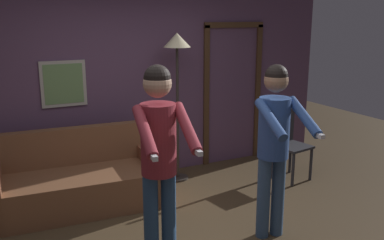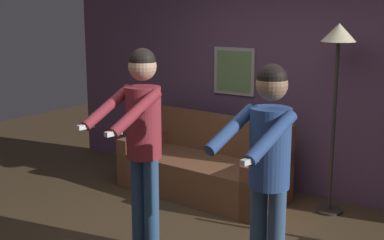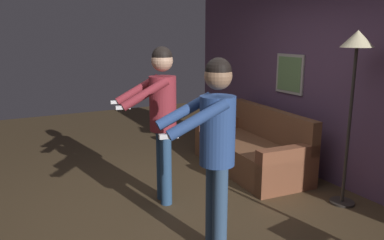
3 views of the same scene
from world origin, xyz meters
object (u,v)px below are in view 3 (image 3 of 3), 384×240
Objects in this scene: torchiere_lamp at (356,60)px; person_standing_right at (215,139)px; person_standing_left at (161,110)px; couch at (252,151)px.

torchiere_lamp is 1.13× the size of person_standing_right.
couch is at bearing 104.05° from person_standing_left.
couch is 1.81m from person_standing_left.
person_standing_left is at bearing -119.10° from torchiere_lamp.
person_standing_left is at bearing 179.25° from person_standing_right.
torchiere_lamp is at bearing 95.28° from person_standing_right.
person_standing_left is at bearing -75.95° from couch.
person_standing_right is at bearing -0.75° from person_standing_left.
person_standing_left is 1.03× the size of person_standing_right.
couch is 1.00× the size of torchiere_lamp.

